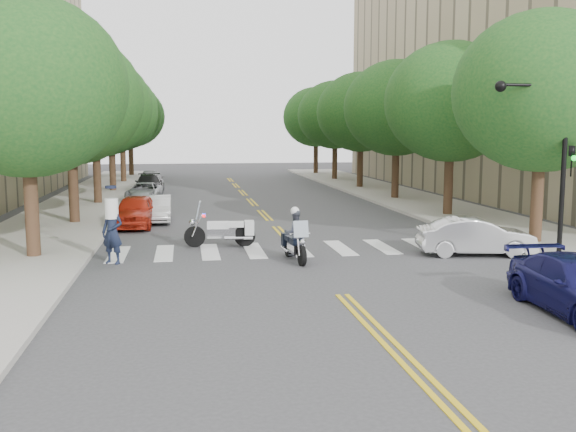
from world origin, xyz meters
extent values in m
plane|color=#38383A|center=(0.00, 0.00, 0.00)|extent=(140.00, 140.00, 0.00)
cube|color=#9E9991|center=(-9.50, 22.00, 0.07)|extent=(5.00, 60.00, 0.15)
cube|color=#9E9991|center=(9.50, 22.00, 0.07)|extent=(5.00, 60.00, 0.15)
cylinder|color=#382316|center=(-8.80, 6.00, 1.66)|extent=(0.44, 0.44, 3.32)
ellipsoid|color=#14471A|center=(-8.80, 6.00, 5.56)|extent=(6.40, 6.40, 5.76)
cylinder|color=#382316|center=(-8.80, 14.00, 1.66)|extent=(0.44, 0.44, 3.32)
ellipsoid|color=#14471A|center=(-8.80, 14.00, 5.56)|extent=(6.40, 6.40, 5.76)
cylinder|color=#382316|center=(-8.80, 22.00, 1.66)|extent=(0.44, 0.44, 3.32)
ellipsoid|color=#14471A|center=(-8.80, 22.00, 5.56)|extent=(6.40, 6.40, 5.76)
cylinder|color=#382316|center=(-8.80, 30.00, 1.66)|extent=(0.44, 0.44, 3.32)
ellipsoid|color=#14471A|center=(-8.80, 30.00, 5.56)|extent=(6.40, 6.40, 5.76)
cylinder|color=#382316|center=(-8.80, 38.00, 1.66)|extent=(0.44, 0.44, 3.32)
ellipsoid|color=#14471A|center=(-8.80, 38.00, 5.56)|extent=(6.40, 6.40, 5.76)
cylinder|color=#382316|center=(-8.80, 46.00, 1.66)|extent=(0.44, 0.44, 3.32)
ellipsoid|color=#14471A|center=(-8.80, 46.00, 5.56)|extent=(6.40, 6.40, 5.76)
cylinder|color=#382316|center=(8.80, 6.00, 1.66)|extent=(0.44, 0.44, 3.32)
ellipsoid|color=#14471A|center=(8.80, 6.00, 5.56)|extent=(6.40, 6.40, 5.76)
cylinder|color=#382316|center=(8.80, 14.00, 1.66)|extent=(0.44, 0.44, 3.32)
ellipsoid|color=#14471A|center=(8.80, 14.00, 5.56)|extent=(6.40, 6.40, 5.76)
cylinder|color=#382316|center=(8.80, 22.00, 1.66)|extent=(0.44, 0.44, 3.32)
ellipsoid|color=#14471A|center=(8.80, 22.00, 5.56)|extent=(6.40, 6.40, 5.76)
cylinder|color=#382316|center=(8.80, 30.00, 1.66)|extent=(0.44, 0.44, 3.32)
ellipsoid|color=#14471A|center=(8.80, 30.00, 5.56)|extent=(6.40, 6.40, 5.76)
cylinder|color=#382316|center=(8.80, 38.00, 1.66)|extent=(0.44, 0.44, 3.32)
ellipsoid|color=#14471A|center=(8.80, 38.00, 5.56)|extent=(6.40, 6.40, 5.76)
cylinder|color=#382316|center=(8.80, 46.00, 1.66)|extent=(0.44, 0.44, 3.32)
ellipsoid|color=#14471A|center=(8.80, 46.00, 5.56)|extent=(6.40, 6.40, 5.76)
cylinder|color=black|center=(8.20, 3.50, 3.00)|extent=(0.16, 0.16, 6.00)
cylinder|color=black|center=(7.00, 3.50, 5.60)|extent=(2.40, 0.10, 0.10)
sphere|color=black|center=(5.90, 3.50, 5.55)|extent=(0.36, 0.36, 0.36)
imported|color=black|center=(8.45, 3.50, 3.20)|extent=(0.16, 0.20, 1.00)
sphere|color=#0CCC26|center=(8.45, 3.35, 3.30)|extent=(0.18, 0.18, 0.18)
cylinder|color=black|center=(-0.36, 3.69, 0.32)|extent=(0.20, 0.66, 0.65)
cylinder|color=black|center=(-0.52, 5.21, 0.32)|extent=(0.24, 0.66, 0.65)
cube|color=silver|center=(-0.45, 4.50, 0.43)|extent=(0.39, 0.88, 0.30)
cube|color=black|center=(-0.44, 4.40, 0.67)|extent=(0.41, 0.70, 0.21)
cube|color=black|center=(-0.49, 4.92, 0.69)|extent=(0.43, 0.56, 0.15)
cube|color=black|center=(-0.53, 5.35, 0.57)|extent=(0.45, 0.33, 0.43)
cube|color=#8C99A5|center=(-0.38, 3.82, 1.14)|extent=(0.49, 0.19, 0.52)
cube|color=red|center=(-0.28, 3.99, 0.97)|extent=(0.10, 0.10, 0.08)
cube|color=#0C26E5|center=(-0.51, 3.97, 0.97)|extent=(0.10, 0.10, 0.08)
imported|color=#474C56|center=(-0.45, 4.50, 0.92)|extent=(0.78, 0.64, 1.50)
sphere|color=silver|center=(-0.45, 4.50, 1.62)|extent=(0.29, 0.29, 0.29)
cylinder|color=black|center=(-3.59, 7.55, 0.38)|extent=(0.78, 0.21, 0.77)
cylinder|color=black|center=(-1.79, 7.44, 0.38)|extent=(0.78, 0.25, 0.77)
cube|color=silver|center=(-2.64, 7.49, 0.51)|extent=(1.04, 0.42, 0.36)
cube|color=silver|center=(-2.75, 7.50, 0.79)|extent=(0.81, 0.45, 0.25)
cube|color=silver|center=(-2.13, 7.46, 0.81)|extent=(0.65, 0.49, 0.18)
cube|color=silver|center=(-1.62, 7.43, 0.68)|extent=(0.37, 0.52, 0.51)
cube|color=#8C99A5|center=(-3.45, 7.54, 1.35)|extent=(0.21, 0.57, 0.62)
cube|color=red|center=(-3.27, 7.40, 1.15)|extent=(0.12, 0.12, 0.09)
cube|color=#0C26E5|center=(-3.25, 7.67, 1.15)|extent=(0.12, 0.12, 0.09)
imported|color=#161D32|center=(-6.19, 5.00, 1.00)|extent=(0.87, 0.77, 1.99)
imported|color=silver|center=(5.75, 4.50, 0.64)|extent=(4.04, 2.01, 1.27)
imported|color=red|center=(-6.07, 13.00, 0.70)|extent=(1.98, 4.24, 1.40)
imported|color=silver|center=(-5.20, 14.50, 0.60)|extent=(1.31, 3.65, 1.20)
imported|color=#97999E|center=(-6.30, 23.50, 0.56)|extent=(2.21, 4.20, 1.13)
imported|color=black|center=(-6.30, 28.50, 0.64)|extent=(1.94, 4.49, 1.29)
imported|color=gray|center=(-6.30, 32.16, 0.71)|extent=(2.04, 4.28, 1.41)
camera|label=1|loc=(-3.92, -15.54, 4.14)|focal=40.00mm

